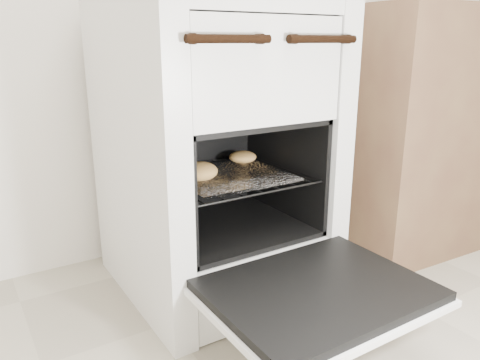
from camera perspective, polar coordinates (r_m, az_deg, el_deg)
name	(u,v)px	position (r m, az deg, el deg)	size (l,w,h in m)	color
stove	(216,154)	(1.43, -3.00, 3.19)	(0.57, 0.64, 0.88)	silver
oven_door	(318,293)	(1.15, 9.47, -13.42)	(0.52, 0.40, 0.04)	black
oven_rack	(226,176)	(1.39, -1.68, 0.45)	(0.42, 0.40, 0.01)	black
foil_sheet	(230,176)	(1.37, -1.28, 0.49)	(0.33, 0.29, 0.01)	white
baked_rolls	(204,166)	(1.38, -4.45, 1.72)	(0.35, 0.22, 0.05)	tan
counter	(424,125)	(2.03, 21.51, 6.30)	(0.88, 0.59, 0.88)	brown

